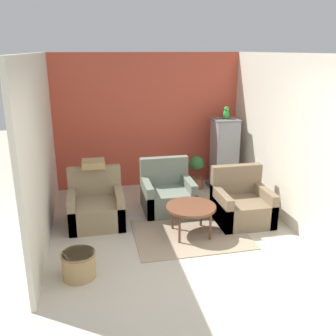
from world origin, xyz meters
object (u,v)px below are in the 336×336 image
armchair_right (241,205)px  armchair_middle (167,195)px  parrot (226,113)px  coffee_table (191,208)px  wicker_basket (79,264)px  armchair_left (96,207)px  potted_plant (196,170)px  birdcage (224,155)px

armchair_right → armchair_middle: 1.28m
armchair_right → armchair_middle: size_ratio=1.00×
armchair_middle → parrot: (1.33, 0.84, 1.23)m
coffee_table → armchair_right: 0.98m
coffee_table → wicker_basket: (-1.63, -0.77, -0.25)m
armchair_left → parrot: (2.55, 1.14, 1.23)m
armchair_middle → parrot: parrot is taller
armchair_middle → armchair_left: bearing=-166.4°
armchair_left → armchair_middle: bearing=13.6°
armchair_right → wicker_basket: bearing=-157.6°
armchair_right → wicker_basket: size_ratio=2.06×
armchair_middle → potted_plant: bearing=49.1°
birdcage → parrot: (0.00, 0.00, 0.83)m
armchair_right → wicker_basket: (-2.55, -1.05, -0.10)m
armchair_right → birdcage: 1.62m
armchair_middle → birdcage: (1.33, 0.84, 0.40)m
armchair_left → armchair_right: same height
birdcage → parrot: parrot is taller
armchair_right → armchair_left: bearing=169.9°
coffee_table → armchair_left: 1.54m
potted_plant → parrot: bearing=-6.6°
coffee_table → potted_plant: (0.63, 1.89, -0.04)m
parrot → wicker_basket: (-2.81, -2.60, -1.33)m
parrot → potted_plant: parrot is taller
parrot → potted_plant: 1.25m
armchair_left → parrot: bearing=24.1°
armchair_right → armchair_middle: bearing=146.7°
birdcage → potted_plant: 0.62m
armchair_left → armchair_right: 2.33m
armchair_left → wicker_basket: (-0.26, -1.46, -0.10)m
parrot → armchair_left: bearing=-155.9°
birdcage → wicker_basket: bearing=-137.2°
coffee_table → wicker_basket: bearing=-154.6°
potted_plant → armchair_left: bearing=-149.1°
coffee_table → parrot: size_ratio=3.00×
armchair_left → wicker_basket: 1.49m
parrot → wicker_basket: size_ratio=0.59×
potted_plant → wicker_basket: bearing=-130.4°
armchair_left → wicker_basket: armchair_left is taller
birdcage → parrot: size_ratio=5.64×
coffee_table → birdcage: bearing=57.1°
armchair_middle → armchair_right: bearing=-33.3°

